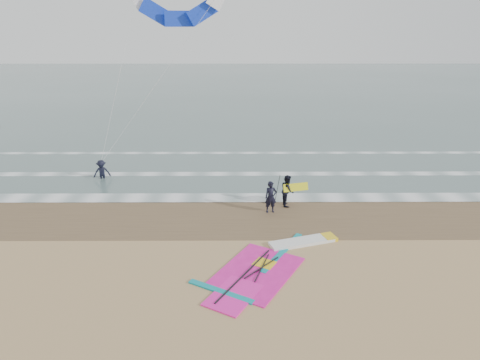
{
  "coord_description": "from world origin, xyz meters",
  "views": [
    {
      "loc": [
        -0.85,
        -12.7,
        8.71
      ],
      "look_at": [
        -0.76,
        5.0,
        2.2
      ],
      "focal_mm": 32.0,
      "sensor_mm": 36.0,
      "label": 1
    }
  ],
  "objects_px": {
    "person_walking": "(287,190)",
    "surf_kite": "(178,6)",
    "person_standing": "(271,197)",
    "windsurf_rig": "(271,263)",
    "person_wading": "(101,167)"
  },
  "relations": [
    {
      "from": "person_walking",
      "to": "surf_kite",
      "type": "bearing_deg",
      "value": 33.47
    },
    {
      "from": "person_standing",
      "to": "person_walking",
      "type": "xyz_separation_m",
      "value": [
        0.9,
        0.85,
        0.01
      ]
    },
    {
      "from": "windsurf_rig",
      "to": "person_standing",
      "type": "relative_size",
      "value": 3.81
    },
    {
      "from": "person_wading",
      "to": "person_walking",
      "type": "bearing_deg",
      "value": -36.88
    },
    {
      "from": "windsurf_rig",
      "to": "person_walking",
      "type": "height_order",
      "value": "person_walking"
    },
    {
      "from": "windsurf_rig",
      "to": "person_wading",
      "type": "relative_size",
      "value": 3.95
    },
    {
      "from": "surf_kite",
      "to": "windsurf_rig",
      "type": "bearing_deg",
      "value": -71.01
    },
    {
      "from": "person_walking",
      "to": "surf_kite",
      "type": "relative_size",
      "value": 0.15
    },
    {
      "from": "person_standing",
      "to": "surf_kite",
      "type": "distance_m",
      "value": 14.1
    },
    {
      "from": "windsurf_rig",
      "to": "surf_kite",
      "type": "relative_size",
      "value": 0.57
    },
    {
      "from": "person_wading",
      "to": "surf_kite",
      "type": "bearing_deg",
      "value": 31.46
    },
    {
      "from": "person_standing",
      "to": "surf_kite",
      "type": "xyz_separation_m",
      "value": [
        -5.29,
        9.58,
        8.9
      ]
    },
    {
      "from": "windsurf_rig",
      "to": "surf_kite",
      "type": "distance_m",
      "value": 18.05
    },
    {
      "from": "person_walking",
      "to": "person_wading",
      "type": "relative_size",
      "value": 1.05
    },
    {
      "from": "person_standing",
      "to": "person_wading",
      "type": "bearing_deg",
      "value": 144.02
    }
  ]
}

